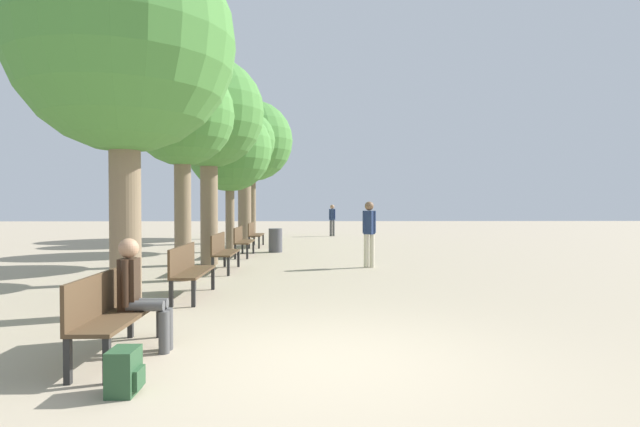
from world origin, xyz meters
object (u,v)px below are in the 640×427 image
object	(u,v)px
tree_row_1	(182,117)
person_seated	(139,291)
tree_row_5	(252,141)
bench_row_3	(242,239)
tree_row_3	(230,150)
pedestrian_near	(369,230)
tree_row_2	(209,115)
bench_row_0	(112,308)
pedestrian_mid	(332,218)
tree_row_4	(244,144)
trash_bin	(275,240)
backpack	(124,372)
bench_row_4	(254,233)
tree_row_0	(124,44)
bench_row_2	(223,249)
bench_row_1	(189,267)

from	to	relation	value
tree_row_1	person_seated	bearing A→B (deg)	-80.86
tree_row_5	bench_row_3	bearing A→B (deg)	-85.78
tree_row_3	pedestrian_near	distance (m)	6.47
tree_row_2	pedestrian_near	size ratio (longest dim) A/B	3.29
bench_row_0	pedestrian_mid	size ratio (longest dim) A/B	1.06
bench_row_3	tree_row_4	size ratio (longest dim) A/B	0.30
bench_row_0	trash_bin	bearing A→B (deg)	85.22
backpack	tree_row_2	bearing A→B (deg)	96.93
bench_row_4	tree_row_0	world-z (taller)	tree_row_0
bench_row_0	tree_row_4	bearing A→B (deg)	92.23
bench_row_2	tree_row_3	xyz separation A→B (m)	(-0.60, 4.85, 2.92)
bench_row_1	tree_row_2	distance (m)	5.92
bench_row_4	bench_row_2	bearing A→B (deg)	-90.00
tree_row_1	tree_row_4	world-z (taller)	tree_row_4
backpack	tree_row_5	bearing A→B (deg)	93.31
tree_row_2	bench_row_4	bearing A→B (deg)	83.67
bench_row_4	pedestrian_mid	bearing A→B (deg)	61.47
bench_row_2	pedestrian_mid	bearing A→B (deg)	75.75
bench_row_0	pedestrian_near	size ratio (longest dim) A/B	0.99
bench_row_4	tree_row_4	xyz separation A→B (m)	(-0.60, 1.86, 3.55)
tree_row_3	trash_bin	xyz separation A→B (m)	(1.55, -0.19, -3.06)
bench_row_2	tree_row_5	bearing A→B (deg)	92.98
bench_row_4	person_seated	bearing A→B (deg)	-89.01
tree_row_3	pedestrian_mid	xyz separation A→B (m)	(3.82, 7.84, -2.56)
pedestrian_mid	bench_row_0	bearing A→B (deg)	-99.41
bench_row_0	tree_row_2	xyz separation A→B (m)	(-0.60, 8.13, 3.49)
pedestrian_mid	bench_row_1	bearing A→B (deg)	-101.34
trash_bin	tree_row_2	bearing A→B (deg)	-115.26
tree_row_2	person_seated	world-z (taller)	tree_row_2
bench_row_1	tree_row_2	world-z (taller)	tree_row_2
bench_row_0	backpack	bearing A→B (deg)	-63.36
bench_row_0	tree_row_5	world-z (taller)	tree_row_5
bench_row_0	tree_row_2	bearing A→B (deg)	94.21
pedestrian_near	bench_row_0	bearing A→B (deg)	-116.22
tree_row_0	tree_row_3	xyz separation A→B (m)	(0.00, 9.56, -0.52)
bench_row_2	backpack	distance (m)	7.81
tree_row_2	trash_bin	world-z (taller)	tree_row_2
tree_row_1	person_seated	xyz separation A→B (m)	(0.83, -5.14, -2.82)
pedestrian_near	tree_row_1	bearing A→B (deg)	-154.18
bench_row_3	pedestrian_mid	world-z (taller)	pedestrian_mid
pedestrian_near	bench_row_1	bearing A→B (deg)	-132.19
bench_row_4	person_seated	size ratio (longest dim) A/B	1.32
pedestrian_mid	trash_bin	distance (m)	8.35
tree_row_5	pedestrian_near	world-z (taller)	tree_row_5
bench_row_4	pedestrian_near	bearing A→B (deg)	-59.22
tree_row_4	pedestrian_near	bearing A→B (deg)	-62.00
bench_row_1	backpack	world-z (taller)	bench_row_1
tree_row_4	person_seated	distance (m)	15.57
tree_row_1	tree_row_2	size ratio (longest dim) A/B	0.84
tree_row_1	bench_row_0	bearing A→B (deg)	-83.62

